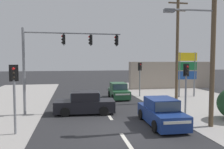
{
  "coord_description": "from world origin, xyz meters",
  "views": [
    {
      "loc": [
        -2.48,
        -11.57,
        3.77
      ],
      "look_at": [
        0.41,
        4.0,
        2.75
      ],
      "focal_mm": 35.0,
      "sensor_mm": 36.0,
      "label": 1
    }
  ],
  "objects_px": {
    "traffic_signal_mast": "(59,52)",
    "shopping_plaza_sign": "(187,68)",
    "pedestal_signal_right_kerb": "(186,81)",
    "utility_pole_foreground_right": "(211,41)",
    "pedestal_signal_far_median": "(140,74)",
    "pedestal_signal_left_kerb": "(14,87)",
    "sedan_crossing_left": "(161,113)",
    "utility_pole_midground_right": "(177,48)",
    "sedan_kerbside_parked": "(85,104)",
    "hatchback_oncoming_near": "(119,91)"
  },
  "relations": [
    {
      "from": "traffic_signal_mast",
      "to": "shopping_plaza_sign",
      "type": "xyz_separation_m",
      "value": [
        12.58,
        4.84,
        -1.37
      ]
    },
    {
      "from": "pedestal_signal_right_kerb",
      "to": "shopping_plaza_sign",
      "type": "height_order",
      "value": "shopping_plaza_sign"
    },
    {
      "from": "utility_pole_foreground_right",
      "to": "pedestal_signal_far_median",
      "type": "xyz_separation_m",
      "value": [
        -0.63,
        10.73,
        -2.46
      ]
    },
    {
      "from": "traffic_signal_mast",
      "to": "pedestal_signal_left_kerb",
      "type": "bearing_deg",
      "value": -115.47
    },
    {
      "from": "traffic_signal_mast",
      "to": "shopping_plaza_sign",
      "type": "bearing_deg",
      "value": 21.05
    },
    {
      "from": "pedestal_signal_far_median",
      "to": "sedan_crossing_left",
      "type": "relative_size",
      "value": 0.83
    },
    {
      "from": "shopping_plaza_sign",
      "to": "utility_pole_midground_right",
      "type": "bearing_deg",
      "value": -134.14
    },
    {
      "from": "utility_pole_foreground_right",
      "to": "utility_pole_midground_right",
      "type": "bearing_deg",
      "value": 76.79
    },
    {
      "from": "pedestal_signal_left_kerb",
      "to": "sedan_crossing_left",
      "type": "distance_m",
      "value": 8.2
    },
    {
      "from": "pedestal_signal_far_median",
      "to": "sedan_kerbside_parked",
      "type": "height_order",
      "value": "pedestal_signal_far_median"
    },
    {
      "from": "pedestal_signal_left_kerb",
      "to": "shopping_plaza_sign",
      "type": "height_order",
      "value": "shopping_plaza_sign"
    },
    {
      "from": "utility_pole_midground_right",
      "to": "hatchback_oncoming_near",
      "type": "distance_m",
      "value": 6.95
    },
    {
      "from": "pedestal_signal_right_kerb",
      "to": "sedan_kerbside_parked",
      "type": "distance_m",
      "value": 7.13
    },
    {
      "from": "shopping_plaza_sign",
      "to": "hatchback_oncoming_near",
      "type": "distance_m",
      "value": 7.5
    },
    {
      "from": "pedestal_signal_right_kerb",
      "to": "pedestal_signal_left_kerb",
      "type": "relative_size",
      "value": 1.0
    },
    {
      "from": "hatchback_oncoming_near",
      "to": "sedan_crossing_left",
      "type": "relative_size",
      "value": 0.86
    },
    {
      "from": "utility_pole_midground_right",
      "to": "utility_pole_foreground_right",
      "type": "bearing_deg",
      "value": -103.21
    },
    {
      "from": "pedestal_signal_far_median",
      "to": "shopping_plaza_sign",
      "type": "height_order",
      "value": "shopping_plaza_sign"
    },
    {
      "from": "pedestal_signal_right_kerb",
      "to": "hatchback_oncoming_near",
      "type": "xyz_separation_m",
      "value": [
        -2.86,
        7.86,
        -1.71
      ]
    },
    {
      "from": "traffic_signal_mast",
      "to": "hatchback_oncoming_near",
      "type": "distance_m",
      "value": 8.42
    },
    {
      "from": "sedan_kerbside_parked",
      "to": "shopping_plaza_sign",
      "type": "bearing_deg",
      "value": 25.67
    },
    {
      "from": "pedestal_signal_far_median",
      "to": "utility_pole_foreground_right",
      "type": "bearing_deg",
      "value": -86.63
    },
    {
      "from": "traffic_signal_mast",
      "to": "pedestal_signal_left_kerb",
      "type": "xyz_separation_m",
      "value": [
        -2.01,
        -4.22,
        -1.94
      ]
    },
    {
      "from": "traffic_signal_mast",
      "to": "sedan_kerbside_parked",
      "type": "distance_m",
      "value": 4.07
    },
    {
      "from": "utility_pole_midground_right",
      "to": "hatchback_oncoming_near",
      "type": "xyz_separation_m",
      "value": [
        -4.71,
        2.93,
        -4.18
      ]
    },
    {
      "from": "sedan_kerbside_parked",
      "to": "pedestal_signal_right_kerb",
      "type": "bearing_deg",
      "value": -18.67
    },
    {
      "from": "traffic_signal_mast",
      "to": "pedestal_signal_far_median",
      "type": "height_order",
      "value": "traffic_signal_mast"
    },
    {
      "from": "utility_pole_midground_right",
      "to": "pedestal_signal_right_kerb",
      "type": "distance_m",
      "value": 5.81
    },
    {
      "from": "traffic_signal_mast",
      "to": "sedan_crossing_left",
      "type": "distance_m",
      "value": 8.06
    },
    {
      "from": "utility_pole_midground_right",
      "to": "pedestal_signal_far_median",
      "type": "distance_m",
      "value": 4.89
    },
    {
      "from": "utility_pole_foreground_right",
      "to": "pedestal_signal_right_kerb",
      "type": "bearing_deg",
      "value": 94.01
    },
    {
      "from": "pedestal_signal_left_kerb",
      "to": "shopping_plaza_sign",
      "type": "relative_size",
      "value": 0.77
    },
    {
      "from": "pedestal_signal_far_median",
      "to": "sedan_crossing_left",
      "type": "xyz_separation_m",
      "value": [
        -1.84,
        -9.82,
        -1.71
      ]
    },
    {
      "from": "utility_pole_midground_right",
      "to": "shopping_plaza_sign",
      "type": "bearing_deg",
      "value": 45.86
    },
    {
      "from": "utility_pole_foreground_right",
      "to": "utility_pole_midground_right",
      "type": "distance_m",
      "value": 7.4
    },
    {
      "from": "shopping_plaza_sign",
      "to": "sedan_kerbside_parked",
      "type": "bearing_deg",
      "value": -154.33
    },
    {
      "from": "sedan_kerbside_parked",
      "to": "sedan_crossing_left",
      "type": "bearing_deg",
      "value": -40.09
    },
    {
      "from": "pedestal_signal_right_kerb",
      "to": "pedestal_signal_left_kerb",
      "type": "bearing_deg",
      "value": -170.99
    },
    {
      "from": "pedestal_signal_far_median",
      "to": "shopping_plaza_sign",
      "type": "xyz_separation_m",
      "value": [
        4.74,
        -1.04,
        0.57
      ]
    },
    {
      "from": "utility_pole_foreground_right",
      "to": "sedan_kerbside_parked",
      "type": "bearing_deg",
      "value": 146.23
    },
    {
      "from": "traffic_signal_mast",
      "to": "utility_pole_foreground_right",
      "type": "bearing_deg",
      "value": -29.82
    },
    {
      "from": "pedestal_signal_far_median",
      "to": "sedan_kerbside_parked",
      "type": "distance_m",
      "value": 8.88
    },
    {
      "from": "sedan_kerbside_parked",
      "to": "sedan_crossing_left",
      "type": "xyz_separation_m",
      "value": [
        4.25,
        -3.58,
        0.0
      ]
    },
    {
      "from": "utility_pole_foreground_right",
      "to": "pedestal_signal_left_kerb",
      "type": "height_order",
      "value": "utility_pole_foreground_right"
    },
    {
      "from": "shopping_plaza_sign",
      "to": "sedan_crossing_left",
      "type": "height_order",
      "value": "shopping_plaza_sign"
    },
    {
      "from": "traffic_signal_mast",
      "to": "sedan_crossing_left",
      "type": "height_order",
      "value": "traffic_signal_mast"
    },
    {
      "from": "utility_pole_midground_right",
      "to": "pedestal_signal_far_median",
      "type": "xyz_separation_m",
      "value": [
        -2.32,
        3.53,
        -2.46
      ]
    },
    {
      "from": "pedestal_signal_right_kerb",
      "to": "sedan_crossing_left",
      "type": "bearing_deg",
      "value": -149.46
    },
    {
      "from": "traffic_signal_mast",
      "to": "pedestal_signal_far_median",
      "type": "relative_size",
      "value": 1.94
    },
    {
      "from": "traffic_signal_mast",
      "to": "hatchback_oncoming_near",
      "type": "bearing_deg",
      "value": 44.09
    }
  ]
}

